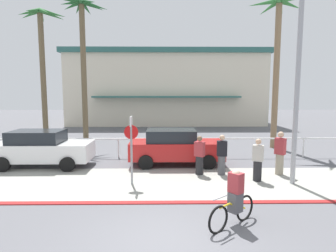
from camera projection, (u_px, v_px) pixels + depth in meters
ground_plane at (165, 151)px, 16.62m from camera, size 80.00×80.00×0.00m
sidewalk_strip at (165, 182)px, 10.86m from camera, size 44.00×4.00×0.02m
curb_paint at (166, 202)px, 8.88m from camera, size 44.00×0.24×0.03m
building_backdrop at (166, 88)px, 33.47m from camera, size 21.09×12.27×7.81m
rail_fence at (165, 142)px, 15.04m from camera, size 19.81×0.08×1.04m
stop_sign_bike_lane at (131, 140)px, 10.48m from camera, size 0.52×0.56×2.56m
streetlight_curb at (301, 68)px, 10.00m from camera, size 0.24×2.54×7.50m
palm_tree_0 at (42, 46)px, 19.20m from camera, size 3.46×3.04×9.02m
palm_tree_1 at (83, 37)px, 18.62m from camera, size 3.12×3.10×9.43m
palm_tree_2 at (277, 43)px, 17.03m from camera, size 3.28×3.08×8.97m
car_white_1 at (42, 148)px, 13.14m from camera, size 4.40×2.02×1.69m
car_red_2 at (175, 147)px, 13.53m from camera, size 4.40×2.02×1.69m
cyclist_yellow_0 at (234, 199)px, 7.32m from camera, size 1.44×1.20×1.50m
pedestrian_0 at (280, 155)px, 11.81m from camera, size 0.46×0.47×1.83m
pedestrian_1 at (258, 162)px, 10.97m from camera, size 0.47×0.43×1.67m
pedestrian_2 at (199, 157)px, 11.84m from camera, size 0.48×0.44×1.64m
pedestrian_3 at (222, 157)px, 11.81m from camera, size 0.41×0.34×1.69m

